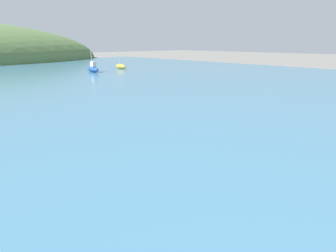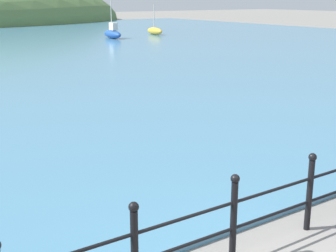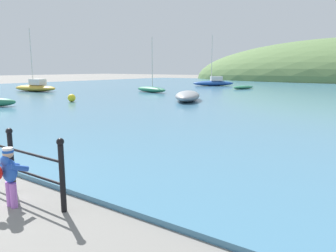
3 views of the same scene
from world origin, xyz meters
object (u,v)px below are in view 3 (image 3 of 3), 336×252
Objects in this scene: boat_blue_hull at (214,83)px; boat_nearest_quay at (188,96)px; boat_mid_harbor at (243,87)px; boat_green_fishing at (35,87)px; child_in_coat at (8,172)px; mooring_buoy at (72,98)px; boat_far_left at (151,89)px.

boat_blue_hull is 1.25× the size of boat_nearest_quay.
boat_blue_hull reaches higher than boat_mid_harbor.
boat_green_fishing is 16.76m from boat_nearest_quay.
child_in_coat is at bearing -67.28° from boat_blue_hull.
mooring_buoy is (-3.78, -19.44, 0.07)m from boat_mid_harbor.
child_in_coat is at bearing -41.48° from mooring_buoy.
boat_green_fishing reaches higher than mooring_buoy.
boat_mid_harbor is at bearing 45.73° from boat_green_fishing.
boat_nearest_quay is at bearing 41.13° from mooring_buoy.
boat_far_left is 8.60m from boat_nearest_quay.
child_in_coat is 0.31× the size of boat_mid_harbor.
boat_mid_harbor is at bearing 98.09° from boat_nearest_quay.
boat_far_left is at bearing 145.33° from boat_nearest_quay.
boat_mid_harbor is (-8.84, 30.59, -0.33)m from child_in_coat.
child_in_coat is 25.27m from boat_far_left.
boat_blue_hull is at bearing 112.72° from child_in_coat.
mooring_buoy is at bearing -21.75° from boat_green_fishing.
child_in_coat is 0.20× the size of boat_far_left.
child_in_coat is at bearing -73.88° from boat_mid_harbor.
boat_nearest_quay is (16.74, 0.72, -0.06)m from boat_green_fishing.
boat_blue_hull is 1.94× the size of boat_mid_harbor.
boat_far_left is at bearing 30.11° from boat_green_fishing.
boat_nearest_quay reaches higher than mooring_buoy.
boat_far_left reaches higher than mooring_buoy.
boat_nearest_quay is at bearing 2.46° from boat_green_fishing.
boat_nearest_quay is 9.80× the size of mooring_buoy.
boat_green_fishing is at bearing -149.89° from boat_far_left.
boat_blue_hull is 6.78m from boat_mid_harbor.
child_in_coat is at bearing -33.38° from boat_green_fishing.
boat_green_fishing is 1.83× the size of boat_mid_harbor.
boat_blue_hull reaches higher than child_in_coat.
boat_blue_hull is at bearing 112.71° from boat_nearest_quay.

